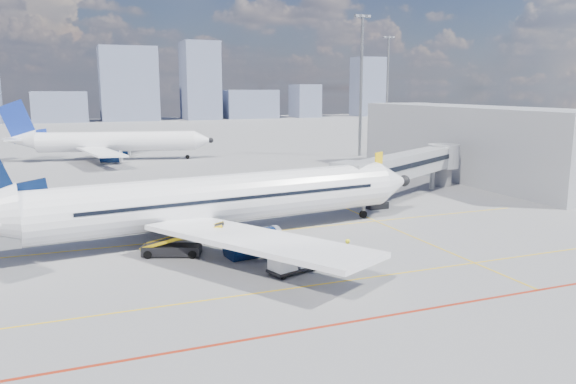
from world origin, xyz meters
name	(u,v)px	position (x,y,z in m)	size (l,w,h in m)	color
ground	(265,261)	(0.00, 0.00, 0.00)	(420.00, 420.00, 0.00)	slate
apron_markings	(276,279)	(-0.58, -3.91, 0.01)	(90.00, 35.12, 0.01)	#E8B80C
jet_bridge	(409,165)	(23.51, 16.91, 3.74)	(23.55, 15.78, 6.30)	#9B9DA3
terminal_block	(473,142)	(39.95, 26.00, 5.00)	(10.00, 42.00, 10.00)	#9B9DA3
floodlight_mast_ne	(361,82)	(38.00, 55.00, 13.59)	(3.20, 0.61, 25.45)	slate
floodlight_mast_far	(387,84)	(65.00, 90.00, 13.59)	(3.20, 0.61, 25.45)	slate
distant_skyline	(66,89)	(-11.88, 190.00, 12.25)	(254.15, 15.87, 30.80)	slate
main_aircraft	(206,201)	(-2.53, 7.59, 3.22)	(42.53, 36.97, 12.45)	white
second_aircraft	(108,142)	(-6.18, 65.18, 3.23)	(35.43, 30.46, 10.66)	white
baggage_tug	(291,247)	(2.05, -0.07, 0.84)	(2.64, 1.76, 1.75)	white
cargo_dolly	(293,258)	(0.89, -3.21, 1.05)	(3.78, 2.52, 1.91)	black
belt_loader	(174,247)	(-5.95, 3.79, 0.66)	(6.24, 3.50, 2.54)	black
ramp_worker	(348,252)	(5.18, -3.11, 0.98)	(0.71, 0.47, 1.95)	yellow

